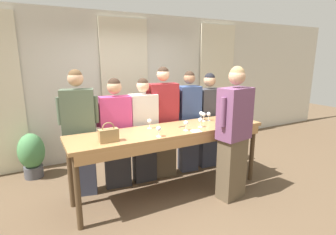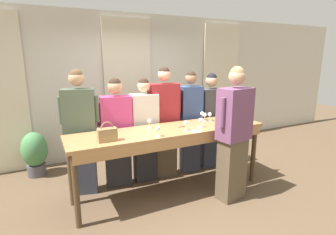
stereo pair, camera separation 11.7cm
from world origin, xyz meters
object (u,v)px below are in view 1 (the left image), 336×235
(wine_glass_front_mid, at_px, (204,115))
(guest_beige_cap, at_px, (208,119))
(guest_cream_sweater, at_px, (144,130))
(wine_glass_front_left, at_px, (209,114))
(guest_olive_jacket, at_px, (80,133))
(guest_pink_top, at_px, (116,133))
(wine_glass_back_right, at_px, (149,122))
(tasting_bar, at_px, (171,136))
(wine_glass_center_left, at_px, (231,111))
(wine_glass_center_mid, at_px, (186,124))
(wine_glass_back_mid, at_px, (201,114))
(guest_striped_shirt, at_px, (163,122))
(wine_glass_back_left, at_px, (200,120))
(potted_plant, at_px, (32,154))
(host_pouring, at_px, (234,134))
(guest_navy_coat, at_px, (189,121))
(wine_glass_front_right, at_px, (159,129))
(wine_glass_center_right, at_px, (231,112))
(handbag, at_px, (109,135))
(wine_bottle, at_px, (245,113))

(wine_glass_front_mid, distance_m, guest_beige_cap, 0.59)
(guest_cream_sweater, bearing_deg, wine_glass_front_left, -22.92)
(guest_olive_jacket, xyz_separation_m, guest_pink_top, (0.52, -0.00, -0.07))
(wine_glass_back_right, relative_size, guest_beige_cap, 0.08)
(wine_glass_back_right, relative_size, guest_olive_jacket, 0.08)
(guest_olive_jacket, height_order, guest_beige_cap, guest_olive_jacket)
(guest_beige_cap, bearing_deg, tasting_bar, -151.88)
(guest_cream_sweater, bearing_deg, wine_glass_center_left, -14.14)
(wine_glass_center_mid, xyz_separation_m, guest_beige_cap, (0.93, 0.72, -0.20))
(wine_glass_back_mid, distance_m, guest_striped_shirt, 0.63)
(wine_glass_center_left, bearing_deg, wine_glass_back_left, -159.84)
(wine_glass_front_mid, xyz_separation_m, potted_plant, (-2.47, 1.35, -0.67))
(wine_glass_center_left, xyz_separation_m, guest_cream_sweater, (-1.44, 0.36, -0.24))
(host_pouring, bearing_deg, guest_navy_coat, 91.86)
(tasting_bar, height_order, host_pouring, host_pouring)
(wine_glass_front_mid, height_order, host_pouring, host_pouring)
(wine_glass_front_mid, bearing_deg, wine_glass_back_right, 179.59)
(guest_striped_shirt, bearing_deg, guest_pink_top, -180.00)
(wine_glass_front_left, distance_m, wine_glass_back_mid, 0.13)
(tasting_bar, height_order, guest_beige_cap, guest_beige_cap)
(wine_glass_front_right, xyz_separation_m, wine_glass_center_right, (1.51, 0.37, -0.00))
(wine_glass_center_right, relative_size, guest_striped_shirt, 0.08)
(wine_glass_back_left, bearing_deg, host_pouring, -57.61)
(wine_glass_center_mid, bearing_deg, wine_glass_front_left, 27.21)
(wine_glass_center_left, height_order, guest_cream_sweater, guest_cream_sweater)
(handbag, distance_m, wine_glass_front_left, 1.73)
(guest_striped_shirt, height_order, host_pouring, host_pouring)
(wine_glass_center_right, height_order, guest_navy_coat, guest_navy_coat)
(handbag, distance_m, wine_glass_back_right, 0.75)
(wine_glass_front_right, relative_size, wine_glass_center_mid, 1.00)
(wine_glass_center_left, height_order, host_pouring, host_pouring)
(guest_striped_shirt, bearing_deg, wine_glass_back_right, -137.27)
(wine_glass_back_mid, bearing_deg, wine_glass_back_right, -174.77)
(wine_glass_center_mid, relative_size, wine_glass_center_right, 1.00)
(wine_glass_center_left, distance_m, wine_glass_back_mid, 0.56)
(wine_glass_center_right, height_order, host_pouring, host_pouring)
(wine_glass_center_mid, bearing_deg, wine_glass_front_right, -170.06)
(wine_glass_back_mid, bearing_deg, tasting_bar, -158.73)
(wine_glass_center_right, bearing_deg, wine_glass_front_left, 175.19)
(guest_olive_jacket, bearing_deg, handbag, -73.02)
(tasting_bar, height_order, handbag, handbag)
(guest_striped_shirt, bearing_deg, wine_glass_back_mid, -29.64)
(wine_glass_center_left, relative_size, guest_pink_top, 0.08)
(wine_glass_front_right, distance_m, wine_glass_center_mid, 0.46)
(guest_pink_top, bearing_deg, wine_glass_back_right, -46.25)
(host_pouring, xyz_separation_m, potted_plant, (-2.48, 2.04, -0.54))
(wine_glass_center_left, distance_m, host_pouring, 0.93)
(wine_bottle, distance_m, wine_glass_front_mid, 0.68)
(wine_glass_center_right, xyz_separation_m, guest_striped_shirt, (-1.03, 0.44, -0.14))
(guest_olive_jacket, xyz_separation_m, guest_beige_cap, (2.22, -0.00, -0.06))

